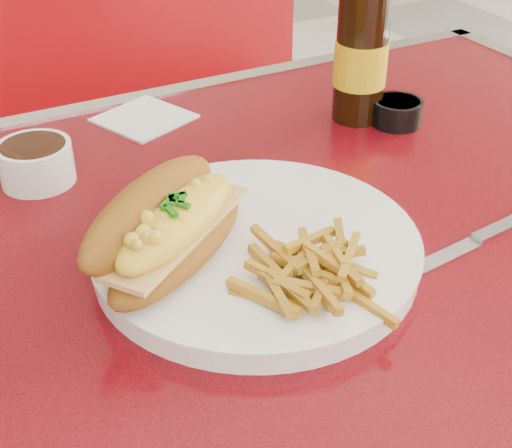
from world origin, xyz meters
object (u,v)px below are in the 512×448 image
booth_bench_far (88,237)px  gravy_ramekin (36,162)px  beer_bottle (362,44)px  knife (469,245)px  mac_hoagie (168,226)px  fork (270,265)px  sauce_cup_right (397,111)px  dinner_plate (256,249)px  diner_table (268,364)px

booth_bench_far → gravy_ramekin: bearing=-106.1°
beer_bottle → booth_bench_far: bearing=111.7°
beer_bottle → knife: size_ratio=1.23×
knife → gravy_ramekin: bearing=129.6°
gravy_ramekin → beer_bottle: 0.42m
mac_hoagie → beer_bottle: 0.41m
mac_hoagie → gravy_ramekin: bearing=69.5°
gravy_ramekin → knife: size_ratio=0.39×
fork → sauce_cup_right: 0.38m
dinner_plate → fork: same height
diner_table → knife: size_ratio=5.71×
dinner_plate → gravy_ramekin: size_ratio=4.33×
diner_table → knife: knife is taller
dinner_plate → sauce_cup_right: 0.35m
sauce_cup_right → booth_bench_far: bearing=113.1°
booth_bench_far → gravy_ramekin: booth_bench_far is taller
diner_table → beer_bottle: beer_bottle is taller
diner_table → gravy_ramekin: size_ratio=14.81×
gravy_ramekin → sauce_cup_right: size_ratio=1.01×
diner_table → fork: 0.19m
diner_table → sauce_cup_right: size_ratio=15.04×
dinner_plate → fork: size_ratio=2.37×
mac_hoagie → sauce_cup_right: size_ratio=2.58×
diner_table → dinner_plate: 0.18m
dinner_plate → mac_hoagie: bearing=173.0°
diner_table → mac_hoagie: bearing=-176.7°
beer_bottle → knife: 0.32m
gravy_ramekin → beer_bottle: beer_bottle is taller
sauce_cup_right → beer_bottle: bearing=131.1°
booth_bench_far → beer_bottle: size_ratio=4.54×
diner_table → dinner_plate: (-0.02, -0.02, 0.17)m
diner_table → fork: fork is taller
booth_bench_far → knife: (0.17, -0.91, 0.49)m
fork → beer_bottle: size_ratio=0.57×
dinner_plate → gravy_ramekin: (-0.14, 0.25, 0.01)m
booth_bench_far → fork: size_ratio=7.91×
mac_hoagie → knife: bearing=-53.6°
beer_bottle → mac_hoagie: bearing=-149.2°
diner_table → booth_bench_far: (0.00, 0.81, -0.32)m
booth_bench_far → beer_bottle: 0.88m
gravy_ramekin → knife: bearing=-44.0°
diner_table → gravy_ramekin: gravy_ramekin is taller
fork → gravy_ramekin: (-0.14, 0.29, 0.00)m
booth_bench_far → dinner_plate: size_ratio=3.34×
mac_hoagie → beer_bottle: bearing=-4.7°
gravy_ramekin → dinner_plate: bearing=-59.5°
mac_hoagie → sauce_cup_right: mac_hoagie is taller
diner_table → gravy_ramekin: 0.34m
sauce_cup_right → mac_hoagie: bearing=-156.4°
sauce_cup_right → beer_bottle: size_ratio=0.31×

